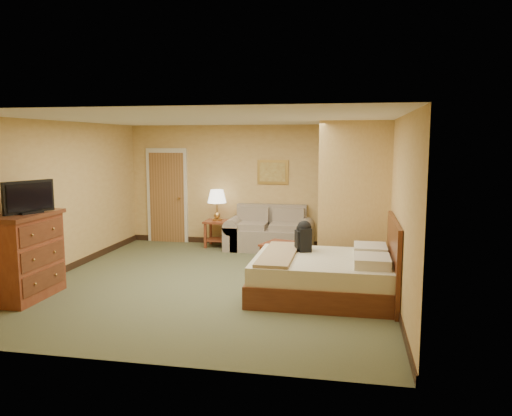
% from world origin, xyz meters
% --- Properties ---
extents(floor, '(6.00, 6.00, 0.00)m').
position_xyz_m(floor, '(0.00, 0.00, 0.00)').
color(floor, '#4F5335').
rests_on(floor, ground).
extents(ceiling, '(6.00, 6.00, 0.00)m').
position_xyz_m(ceiling, '(0.00, 0.00, 2.60)').
color(ceiling, white).
rests_on(ceiling, back_wall).
extents(back_wall, '(5.50, 0.02, 2.60)m').
position_xyz_m(back_wall, '(0.00, 3.00, 1.30)').
color(back_wall, tan).
rests_on(back_wall, floor).
extents(left_wall, '(0.02, 6.00, 2.60)m').
position_xyz_m(left_wall, '(-2.75, 0.00, 1.30)').
color(left_wall, tan).
rests_on(left_wall, floor).
extents(right_wall, '(0.02, 6.00, 2.60)m').
position_xyz_m(right_wall, '(2.75, 0.00, 1.30)').
color(right_wall, tan).
rests_on(right_wall, floor).
extents(partition, '(1.20, 0.15, 2.60)m').
position_xyz_m(partition, '(2.15, 0.93, 1.30)').
color(partition, tan).
rests_on(partition, floor).
extents(door, '(0.94, 0.16, 2.10)m').
position_xyz_m(door, '(-1.95, 2.96, 1.03)').
color(door, beige).
rests_on(door, floor).
extents(baseboard, '(5.50, 0.02, 0.12)m').
position_xyz_m(baseboard, '(0.00, 2.99, 0.06)').
color(baseboard, black).
rests_on(baseboard, floor).
extents(loveseat, '(1.82, 0.85, 0.92)m').
position_xyz_m(loveseat, '(0.44, 2.58, 0.30)').
color(loveseat, gray).
rests_on(loveseat, floor).
extents(side_table, '(0.52, 0.52, 0.57)m').
position_xyz_m(side_table, '(-0.71, 2.65, 0.37)').
color(side_table, maroon).
rests_on(side_table, floor).
extents(table_lamp, '(0.40, 0.40, 0.66)m').
position_xyz_m(table_lamp, '(-0.71, 2.65, 1.07)').
color(table_lamp, '#B38542').
rests_on(table_lamp, side_table).
extents(coffee_table, '(0.83, 0.83, 0.42)m').
position_xyz_m(coffee_table, '(0.88, 1.28, 0.30)').
color(coffee_table, maroon).
rests_on(coffee_table, floor).
extents(wall_picture, '(0.66, 0.04, 0.52)m').
position_xyz_m(wall_picture, '(0.44, 2.97, 1.60)').
color(wall_picture, '#B78E3F').
rests_on(wall_picture, back_wall).
extents(dresser, '(0.61, 1.17, 1.25)m').
position_xyz_m(dresser, '(-2.48, -1.29, 0.63)').
color(dresser, maroon).
rests_on(dresser, floor).
extents(tv, '(0.34, 0.73, 0.47)m').
position_xyz_m(tv, '(-2.38, -1.29, 1.47)').
color(tv, black).
rests_on(tv, dresser).
extents(bed, '(2.12, 1.80, 1.17)m').
position_xyz_m(bed, '(1.82, -0.37, 0.32)').
color(bed, '#4D2112').
rests_on(bed, floor).
extents(backpack, '(0.26, 0.32, 0.48)m').
position_xyz_m(backpack, '(1.40, 0.02, 0.82)').
color(backpack, black).
rests_on(backpack, bed).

